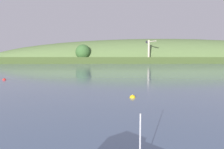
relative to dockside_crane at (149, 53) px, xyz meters
The scene contains 4 objects.
far_shoreline_hill 37.62m from the dockside_crane, 62.77° to the left, with size 461.83×71.85×46.69m.
dockside_crane is the anchor object (origin of this frame).
mooring_buoy_midchannel 150.44m from the dockside_crane, 103.14° to the right, with size 0.63×0.63×0.71m.
mooring_buoy_off_fishing_boat 139.13m from the dockside_crane, 114.24° to the right, with size 0.66×0.66×0.74m.
Camera 1 is at (-6.54, 7.46, 4.27)m, focal length 33.22 mm.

